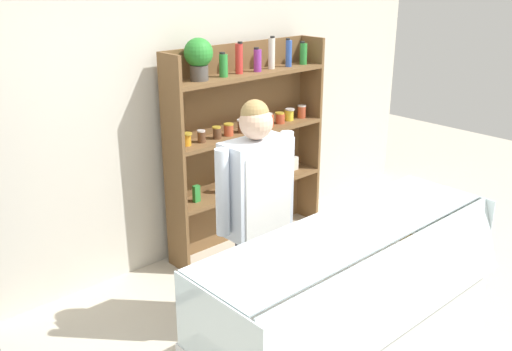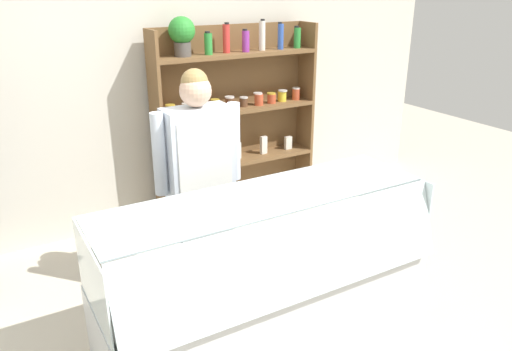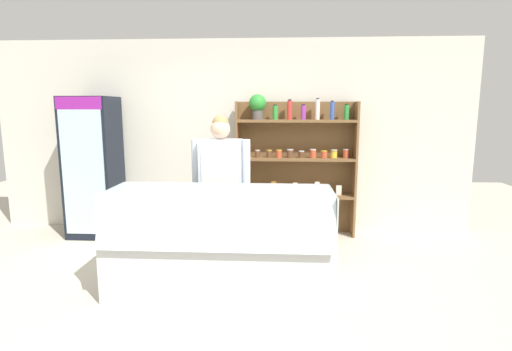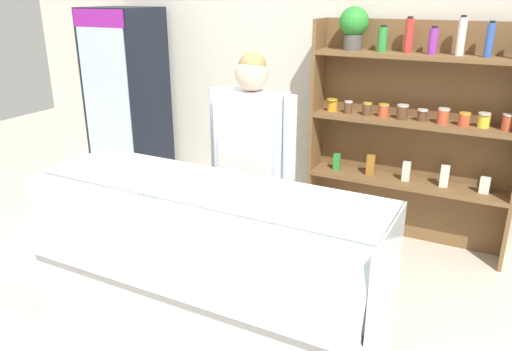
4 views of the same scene
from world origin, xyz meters
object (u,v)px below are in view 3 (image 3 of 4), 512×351
at_px(deli_display_case, 221,260).
at_px(shop_clerk, 221,176).
at_px(shelving_unit, 293,158).
at_px(drinks_fridge, 93,167).

distance_m(deli_display_case, shop_clerk, 1.03).
height_order(shelving_unit, deli_display_case, shelving_unit).
height_order(drinks_fridge, deli_display_case, drinks_fridge).
relative_size(drinks_fridge, shop_clerk, 1.14).
bearing_deg(shop_clerk, drinks_fridge, 154.72).
relative_size(drinks_fridge, shelving_unit, 0.98).
bearing_deg(deli_display_case, shop_clerk, 97.32).
relative_size(drinks_fridge, deli_display_case, 0.90).
distance_m(shelving_unit, deli_display_case, 2.15).
xyz_separation_m(shelving_unit, deli_display_case, (-0.74, -1.87, -0.76)).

